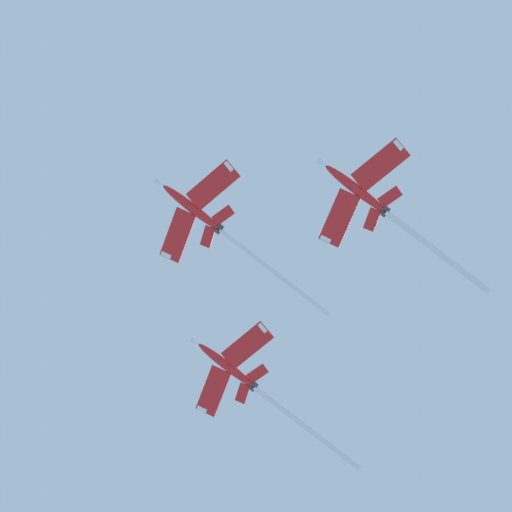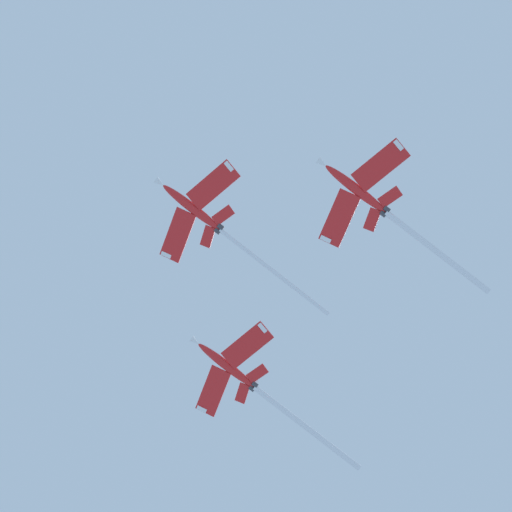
{
  "view_description": "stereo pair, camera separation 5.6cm",
  "coord_description": "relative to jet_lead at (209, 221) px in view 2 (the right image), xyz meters",
  "views": [
    {
      "loc": [
        -36.51,
        -7.17,
        1.58
      ],
      "look_at": [
        12.03,
        7.15,
        130.23
      ],
      "focal_mm": 59.23,
      "sensor_mm": 36.0,
      "label": 1
    },
    {
      "loc": [
        -36.53,
        -7.11,
        1.58
      ],
      "look_at": [
        12.03,
        7.15,
        130.23
      ],
      "focal_mm": 59.23,
      "sensor_mm": 36.0,
      "label": 2
    }
  ],
  "objects": [
    {
      "name": "jet_lead",
      "position": [
        0.0,
        0.0,
        0.0
      ],
      "size": [
        27.95,
        25.3,
        10.85
      ],
      "color": "red"
    },
    {
      "name": "jet_left_wing",
      "position": [
        3.74,
        -27.38,
        -5.81
      ],
      "size": [
        26.02,
        23.82,
        11.03
      ],
      "color": "red"
    },
    {
      "name": "jet_right_wing",
      "position": [
        27.96,
        0.82,
        -6.77
      ],
      "size": [
        27.46,
        25.37,
        11.37
      ],
      "color": "red"
    }
  ]
}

